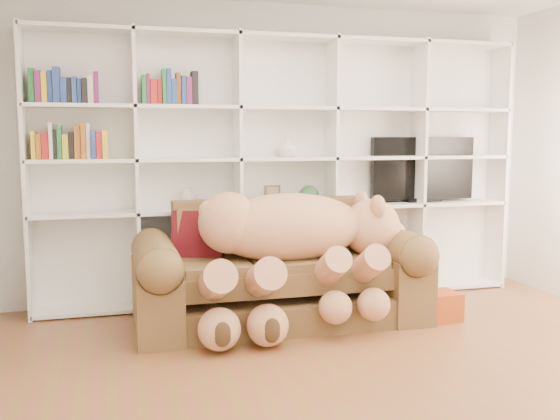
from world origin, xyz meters
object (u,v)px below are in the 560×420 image
object	(u,v)px
teddy_bear	(293,242)
tv	(422,170)
gift_box	(440,306)
sofa	(279,277)

from	to	relation	value
teddy_bear	tv	size ratio (longest dim) A/B	1.72
gift_box	tv	size ratio (longest dim) A/B	0.27
tv	gift_box	bearing A→B (deg)	-109.31
teddy_bear	tv	bearing A→B (deg)	26.78
sofa	gift_box	world-z (taller)	sofa
sofa	gift_box	size ratio (longest dim) A/B	7.91
teddy_bear	sofa	bearing A→B (deg)	104.02
teddy_bear	gift_box	distance (m)	1.35
sofa	teddy_bear	bearing A→B (deg)	-73.27
teddy_bear	gift_box	bearing A→B (deg)	-9.12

